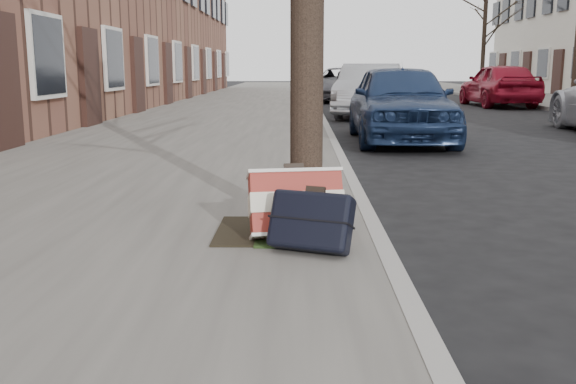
{
  "coord_description": "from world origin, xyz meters",
  "views": [
    {
      "loc": [
        -1.83,
        -3.36,
        1.31
      ],
      "look_at": [
        -1.9,
        0.8,
        0.5
      ],
      "focal_mm": 40.0,
      "sensor_mm": 36.0,
      "label": 1
    }
  ],
  "objects_px": {
    "suitcase_red": "(296,204)",
    "suitcase_navy": "(311,221)",
    "car_near_front": "(400,102)",
    "car_near_mid": "(370,90)"
  },
  "relations": [
    {
      "from": "suitcase_red",
      "to": "suitcase_navy",
      "type": "height_order",
      "value": "suitcase_red"
    },
    {
      "from": "car_near_front",
      "to": "car_near_mid",
      "type": "distance_m",
      "value": 5.98
    },
    {
      "from": "suitcase_red",
      "to": "car_near_front",
      "type": "xyz_separation_m",
      "value": [
        1.81,
        7.12,
        0.33
      ]
    },
    {
      "from": "suitcase_red",
      "to": "car_near_mid",
      "type": "height_order",
      "value": "car_near_mid"
    },
    {
      "from": "suitcase_navy",
      "to": "car_near_mid",
      "type": "distance_m",
      "value": 13.55
    },
    {
      "from": "car_near_front",
      "to": "car_near_mid",
      "type": "xyz_separation_m",
      "value": [
        0.11,
        5.98,
        0.0
      ]
    },
    {
      "from": "suitcase_navy",
      "to": "car_near_mid",
      "type": "bearing_deg",
      "value": 103.67
    },
    {
      "from": "car_near_mid",
      "to": "suitcase_navy",
      "type": "bearing_deg",
      "value": -86.01
    },
    {
      "from": "suitcase_red",
      "to": "car_near_mid",
      "type": "distance_m",
      "value": 13.25
    },
    {
      "from": "car_near_front",
      "to": "suitcase_navy",
      "type": "bearing_deg",
      "value": -102.1
    }
  ]
}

